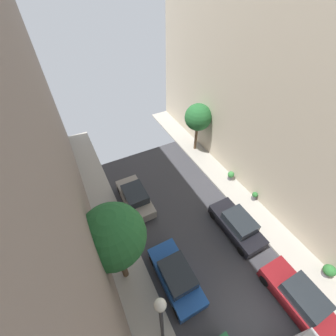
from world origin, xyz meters
The scene contains 12 objects.
ground centered at (0.00, 0.00, 0.00)m, with size 32.00×32.00×0.00m, color #38383D.
sidewalk_right centered at (5.00, 0.00, 0.07)m, with size 2.00×44.00×0.15m, color #A8A399.
parked_car_left_2 centered at (-2.70, 3.75, 0.72)m, with size 1.78×4.20×1.57m.
parked_car_left_3 centered at (-2.70, 10.28, 0.72)m, with size 1.78×4.20×1.57m.
parked_car_right_2 centered at (2.70, -0.36, 0.72)m, with size 1.78×4.20×1.57m.
parked_car_right_3 centered at (2.70, 4.76, 0.72)m, with size 1.78×4.20×1.57m.
street_tree_0 centered at (-5.25, 5.44, 4.73)m, with size 3.18×3.18×6.20m.
street_tree_1 centered at (5.13, 13.90, 3.70)m, with size 2.46×2.46×4.81m.
potted_plant_0 centered at (5.51, 8.84, 0.62)m, with size 0.55×0.55×0.84m.
potted_plant_1 centered at (5.52, -0.17, 0.67)m, with size 0.69×0.69×0.93m.
potted_plant_2 centered at (5.76, 6.22, 0.56)m, with size 0.43×0.43×0.77m.
lamp_post centered at (-4.60, 1.69, 3.91)m, with size 0.44×0.44×5.74m.
Camera 1 is at (-5.32, -0.26, 13.99)m, focal length 23.23 mm.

